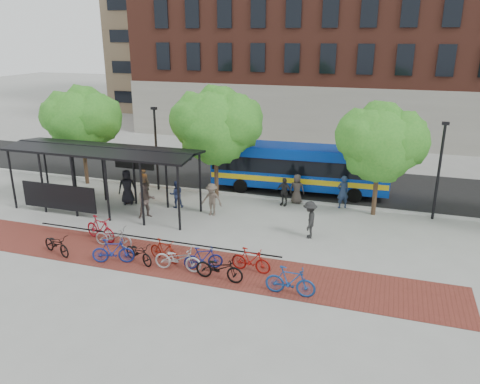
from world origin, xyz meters
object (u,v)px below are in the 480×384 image
(pedestrian_0, at_px, (127,187))
(bike_0, at_px, (57,244))
(bike_5, at_px, (164,251))
(pedestrian_4, at_px, (284,192))
(pedestrian_1, at_px, (145,183))
(tree_c, at_px, (382,140))
(bike_6, at_px, (178,258))
(bike_9, at_px, (251,260))
(pedestrian_8, at_px, (146,200))
(tree_a, at_px, (82,118))
(pedestrian_6, at_px, (297,189))
(pedestrian_7, at_px, (343,192))
(lamp_post_right, at_px, (439,169))
(bike_11, at_px, (290,281))
(bike_2, at_px, (113,237))
(pedestrian_3, at_px, (212,199))
(pedestrian_9, at_px, (310,220))
(tree_b, at_px, (217,123))
(lamp_post_left, at_px, (156,146))
(bike_8, at_px, (219,268))
(bus_shelter, at_px, (101,157))
(bike_3, at_px, (113,251))
(bike_4, at_px, (139,253))
(pedestrian_2, at_px, (176,194))
(bus, at_px, (299,166))
(bike_1, at_px, (100,228))

(pedestrian_0, bearing_deg, bike_0, -114.42)
(bike_5, xyz_separation_m, pedestrian_0, (-5.25, 5.86, 0.50))
(pedestrian_4, bearing_deg, pedestrian_1, -154.47)
(tree_c, height_order, bike_6, tree_c)
(tree_c, xyz_separation_m, bike_5, (-8.29, -8.45, -3.56))
(bike_9, bearing_deg, pedestrian_8, 65.63)
(tree_a, relative_size, bike_9, 3.63)
(pedestrian_6, distance_m, pedestrian_7, 2.58)
(lamp_post_right, xyz_separation_m, bike_11, (-5.53, -9.75, -2.17))
(lamp_post_right, relative_size, bike_2, 2.75)
(pedestrian_3, relative_size, pedestrian_9, 0.98)
(pedestrian_7, bearing_deg, pedestrian_3, -2.99)
(bike_6, bearing_deg, pedestrian_6, -20.73)
(pedestrian_3, bearing_deg, tree_b, 104.90)
(tree_c, relative_size, pedestrian_4, 3.67)
(pedestrian_3, bearing_deg, pedestrian_6, 41.07)
(tree_a, xyz_separation_m, pedestrian_6, (13.62, 0.45, -3.39))
(lamp_post_left, bearing_deg, pedestrian_9, -23.04)
(pedestrian_8, bearing_deg, pedestrian_4, -11.07)
(pedestrian_7, distance_m, pedestrian_8, 10.71)
(tree_c, height_order, bike_8, tree_c)
(pedestrian_4, bearing_deg, bike_11, -60.42)
(pedestrian_3, height_order, pedestrian_7, pedestrian_7)
(pedestrian_0, bearing_deg, pedestrian_4, -12.15)
(bus_shelter, height_order, pedestrian_3, bus_shelter)
(bike_5, bearing_deg, tree_a, 65.79)
(lamp_post_left, relative_size, bike_3, 2.84)
(bike_5, height_order, pedestrian_7, pedestrian_7)
(bike_4, distance_m, bike_8, 3.78)
(pedestrian_2, bearing_deg, pedestrian_4, 168.12)
(pedestrian_3, bearing_deg, lamp_post_left, 148.52)
(lamp_post_left, xyz_separation_m, pedestrian_9, (10.23, -4.35, -1.84))
(bus_shelter, height_order, bike_6, bus_shelter)
(tree_b, xyz_separation_m, bike_4, (-0.27, -8.91, -4.00))
(bike_4, bearing_deg, lamp_post_left, 46.69)
(bus, height_order, bike_3, bus)
(lamp_post_right, height_order, bike_2, lamp_post_right)
(lamp_post_left, height_order, pedestrian_8, lamp_post_left)
(bike_0, bearing_deg, bike_4, -64.37)
(bike_3, bearing_deg, pedestrian_1, 1.46)
(pedestrian_9, bearing_deg, bike_8, -33.23)
(pedestrian_4, distance_m, pedestrian_9, 4.50)
(tree_a, distance_m, bike_3, 12.61)
(bus_shelter, relative_size, pedestrian_2, 6.83)
(tree_c, distance_m, bike_3, 14.27)
(bike_1, bearing_deg, bike_4, -100.13)
(bike_0, distance_m, pedestrian_7, 14.93)
(bike_5, relative_size, pedestrian_9, 0.90)
(bike_9, relative_size, pedestrian_7, 0.91)
(bike_2, height_order, pedestrian_7, pedestrian_7)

